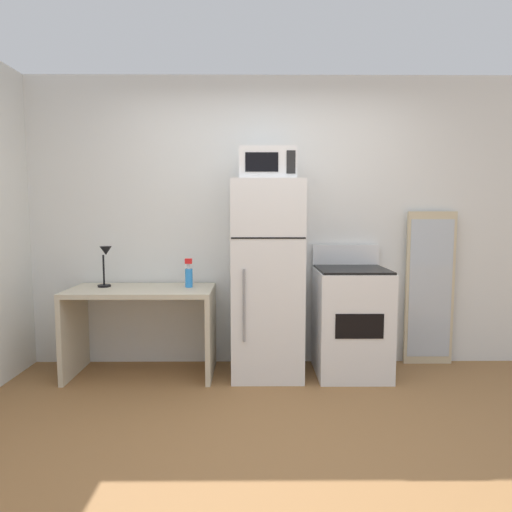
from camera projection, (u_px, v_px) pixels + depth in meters
ground_plane at (275, 456)px, 2.58m from camera, size 12.00×12.00×0.00m
wall_back_white at (267, 222)px, 4.15m from camera, size 5.00×0.10×2.60m
desk at (142, 314)px, 3.85m from camera, size 1.21×0.60×0.75m
desk_lamp at (105, 259)px, 3.86m from camera, size 0.14×0.12×0.35m
spray_bottle at (189, 276)px, 3.87m from camera, size 0.06×0.06×0.25m
refrigerator at (267, 279)px, 3.83m from camera, size 0.59×0.61×1.66m
microwave at (267, 164)px, 3.72m from camera, size 0.46×0.35×0.26m
oven_range at (351, 321)px, 3.87m from camera, size 0.60×0.61×1.10m
leaning_mirror at (430, 289)px, 4.11m from camera, size 0.44×0.03×1.40m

